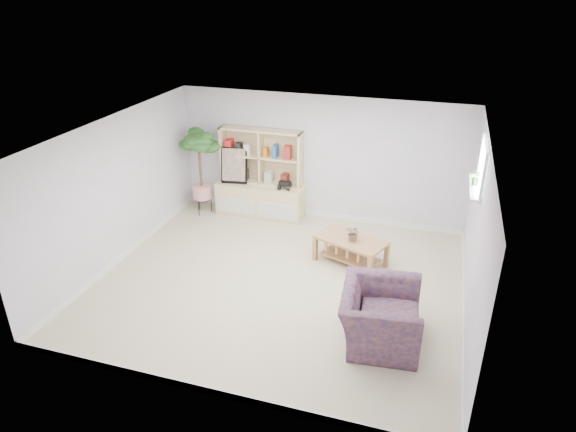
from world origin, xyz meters
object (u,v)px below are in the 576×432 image
(armchair, at_px, (380,313))
(coffee_table, at_px, (350,251))
(floor_tree, at_px, (201,173))
(storage_unit, at_px, (260,174))

(armchair, bearing_deg, coffee_table, 16.48)
(coffee_table, xyz_separation_m, floor_tree, (-3.20, 1.09, 0.63))
(floor_tree, bearing_deg, armchair, -36.53)
(storage_unit, height_order, armchair, storage_unit)
(storage_unit, bearing_deg, armchair, -48.60)
(storage_unit, xyz_separation_m, coffee_table, (2.07, -1.35, -0.63))
(coffee_table, bearing_deg, armchair, -47.37)
(storage_unit, bearing_deg, coffee_table, -33.17)
(storage_unit, distance_m, armchair, 4.26)
(storage_unit, xyz_separation_m, armchair, (2.80, -3.18, -0.43))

